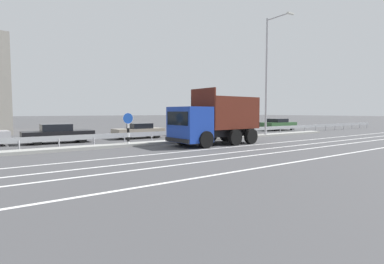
% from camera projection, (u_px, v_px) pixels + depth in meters
% --- Properties ---
extents(ground_plane, '(320.00, 320.00, 0.00)m').
position_uv_depth(ground_plane, '(186.00, 145.00, 19.81)').
color(ground_plane, '#424244').
extents(lane_strip_0, '(65.05, 0.16, 0.01)m').
position_uv_depth(lane_strip_0, '(234.00, 147.00, 18.82)').
color(lane_strip_0, silver).
rests_on(lane_strip_0, ground_plane).
extents(lane_strip_1, '(65.05, 0.16, 0.01)m').
position_uv_depth(lane_strip_1, '(257.00, 150.00, 17.32)').
color(lane_strip_1, silver).
rests_on(lane_strip_1, ground_plane).
extents(lane_strip_2, '(65.05, 0.16, 0.01)m').
position_uv_depth(lane_strip_2, '(277.00, 153.00, 16.15)').
color(lane_strip_2, silver).
rests_on(lane_strip_2, ground_plane).
extents(lane_strip_3, '(65.05, 0.16, 0.01)m').
position_uv_depth(lane_strip_3, '(319.00, 158.00, 14.19)').
color(lane_strip_3, silver).
rests_on(lane_strip_3, ground_plane).
extents(median_island, '(35.78, 1.10, 0.18)m').
position_uv_depth(median_island, '(172.00, 142.00, 21.21)').
color(median_island, gray).
rests_on(median_island, ground_plane).
extents(median_guardrail, '(65.05, 0.09, 0.78)m').
position_uv_depth(median_guardrail, '(164.00, 134.00, 22.10)').
color(median_guardrail, '#9EA0A5').
rests_on(median_guardrail, ground_plane).
extents(dump_truck, '(6.37, 2.92, 3.72)m').
position_uv_depth(dump_truck, '(206.00, 125.00, 19.70)').
color(dump_truck, '#19389E').
rests_on(dump_truck, ground_plane).
extents(median_road_sign, '(0.72, 0.16, 2.15)m').
position_uv_depth(median_road_sign, '(128.00, 129.00, 19.18)').
color(median_road_sign, white).
rests_on(median_road_sign, ground_plane).
extents(street_lamp_1, '(0.71, 2.66, 10.34)m').
position_uv_depth(street_lamp_1, '(268.00, 72.00, 26.24)').
color(street_lamp_1, '#ADADB2').
rests_on(street_lamp_1, ground_plane).
extents(parked_car_3, '(4.70, 1.91, 1.35)m').
position_uv_depth(parked_car_3, '(58.00, 133.00, 21.05)').
color(parked_car_3, black).
rests_on(parked_car_3, ground_plane).
extents(parked_car_4, '(4.13, 1.87, 1.25)m').
position_uv_depth(parked_car_4, '(139.00, 130.00, 24.86)').
color(parked_car_4, gray).
rests_on(parked_car_4, ground_plane).
extents(parked_car_5, '(4.95, 2.30, 1.59)m').
position_uv_depth(parked_car_5, '(197.00, 127.00, 28.64)').
color(parked_car_5, maroon).
rests_on(parked_car_5, ground_plane).
extents(parked_car_6, '(4.31, 2.13, 1.50)m').
position_uv_depth(parked_car_6, '(240.00, 125.00, 31.71)').
color(parked_car_6, black).
rests_on(parked_car_6, ground_plane).
extents(parked_car_7, '(4.65, 2.08, 1.40)m').
position_uv_depth(parked_car_7, '(278.00, 124.00, 35.55)').
color(parked_car_7, '#335B33').
rests_on(parked_car_7, ground_plane).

